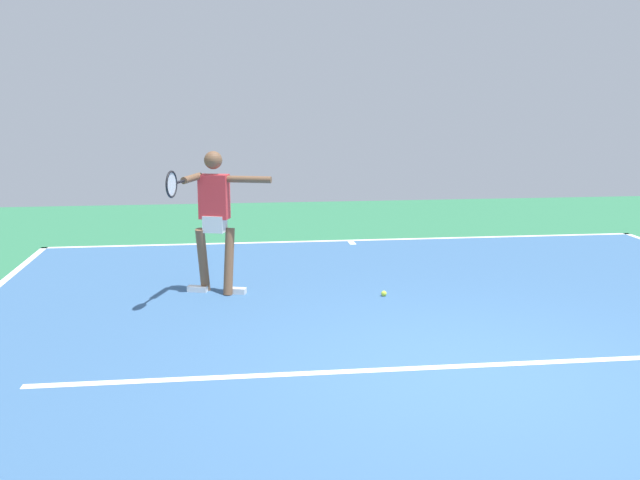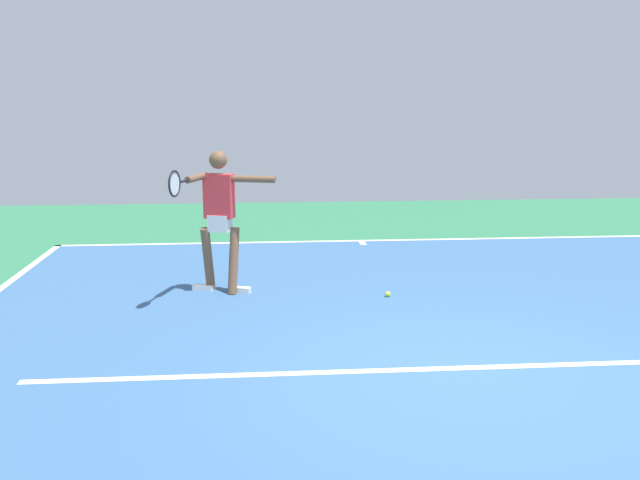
% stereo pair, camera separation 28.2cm
% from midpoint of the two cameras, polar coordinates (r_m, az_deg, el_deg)
% --- Properties ---
extents(ground_plane, '(21.30, 21.30, 0.00)m').
position_cam_midpoint_polar(ground_plane, '(6.46, 12.14, -10.18)').
color(ground_plane, '#2D754C').
extents(court_surface, '(9.83, 12.04, 0.00)m').
position_cam_midpoint_polar(court_surface, '(6.46, 12.14, -10.16)').
color(court_surface, '#38608E').
rests_on(court_surface, ground_plane).
extents(court_line_baseline_near, '(9.83, 0.10, 0.01)m').
position_cam_midpoint_polar(court_line_baseline_near, '(12.08, 3.86, -0.05)').
color(court_line_baseline_near, white).
rests_on(court_line_baseline_near, ground_plane).
extents(court_line_service, '(7.37, 0.10, 0.01)m').
position_cam_midpoint_polar(court_line_service, '(6.57, 11.79, -9.74)').
color(court_line_service, white).
rests_on(court_line_service, ground_plane).
extents(court_line_centre_mark, '(0.10, 0.30, 0.01)m').
position_cam_midpoint_polar(court_line_centre_mark, '(11.89, 4.01, -0.23)').
color(court_line_centre_mark, white).
rests_on(court_line_centre_mark, ground_plane).
extents(tennis_player, '(1.16, 1.12, 1.71)m').
position_cam_midpoint_polar(tennis_player, '(8.72, -6.96, 2.15)').
color(tennis_player, brown).
rests_on(tennis_player, ground_plane).
extents(tennis_ball_far_corner, '(0.07, 0.07, 0.07)m').
position_cam_midpoint_polar(tennis_ball_far_corner, '(8.71, 6.23, -4.22)').
color(tennis_ball_far_corner, '#C6E53D').
rests_on(tennis_ball_far_corner, ground_plane).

